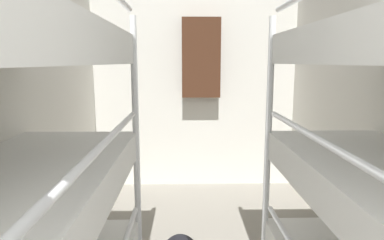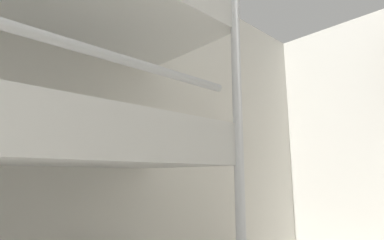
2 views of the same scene
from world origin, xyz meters
TOP-DOWN VIEW (x-y plane):
  - wall_back at (0.00, 4.31)m, footprint 2.52×0.06m
  - bunk_stack_left_near at (-0.82, 1.47)m, footprint 0.77×1.94m
  - hanging_coat at (0.07, 4.16)m, footprint 0.44×0.12m

SIDE VIEW (x-z plane):
  - bunk_stack_left_near at x=-0.82m, z-range 0.04..1.88m
  - wall_back at x=0.00m, z-range 0.00..2.26m
  - hanging_coat at x=0.07m, z-range 1.11..2.01m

